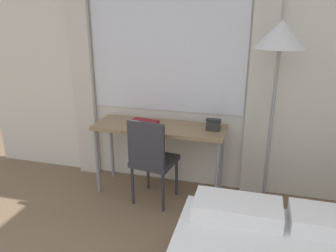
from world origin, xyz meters
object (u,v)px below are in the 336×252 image
(desk, at_px, (159,132))
(telephone, at_px, (213,125))
(desk_chair, at_px, (152,157))
(standing_lamp, at_px, (280,48))
(book, at_px, (144,122))

(desk, height_order, telephone, telephone)
(desk_chair, relative_size, standing_lamp, 0.50)
(book, bearing_deg, telephone, 0.29)
(desk_chair, height_order, standing_lamp, standing_lamp)
(desk, bearing_deg, desk_chair, -92.91)
(desk_chair, bearing_deg, standing_lamp, 14.67)
(desk, distance_m, standing_lamp, 1.42)
(desk_chair, bearing_deg, desk, 96.31)
(desk, xyz_separation_m, desk_chair, (-0.01, -0.24, -0.18))
(desk, relative_size, book, 4.32)
(desk, xyz_separation_m, standing_lamp, (1.09, -0.13, 0.90))
(book, bearing_deg, desk_chair, -58.62)
(desk, bearing_deg, book, 168.22)
(desk, xyz_separation_m, book, (-0.18, 0.04, 0.08))
(desk, relative_size, telephone, 9.06)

